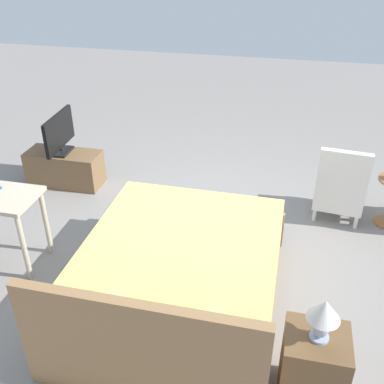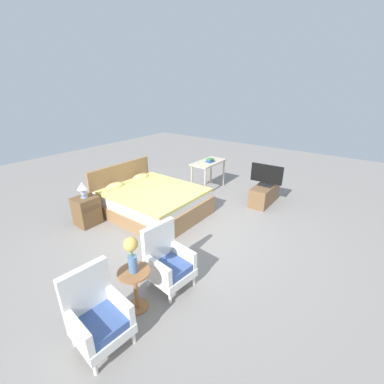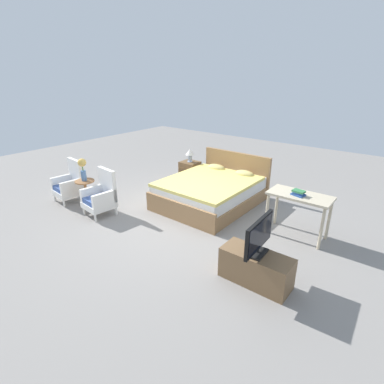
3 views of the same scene
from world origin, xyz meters
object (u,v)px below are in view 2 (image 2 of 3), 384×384
at_px(armchair_by_window_left, 97,316).
at_px(flower_vase, 132,251).
at_px(tv_flatscreen, 267,175).
at_px(book_stack, 210,160).
at_px(bed, 151,200).
at_px(vanity_desk, 208,166).
at_px(tv_stand, 264,194).
at_px(side_table, 135,285).
at_px(armchair_by_window_right, 168,262).
at_px(nightstand, 87,211).
at_px(table_lamp, 83,188).

distance_m(armchair_by_window_left, flower_vase, 0.75).
xyz_separation_m(tv_flatscreen, book_stack, (-0.05, 1.54, 0.10)).
bearing_deg(armchair_by_window_left, tv_flatscreen, -0.43).
bearing_deg(bed, vanity_desk, -6.79).
relative_size(tv_stand, tv_flatscreen, 1.28).
bearing_deg(side_table, tv_flatscreen, -0.89).
distance_m(side_table, vanity_desk, 4.29).
bearing_deg(book_stack, armchair_by_window_right, -156.08).
relative_size(side_table, tv_flatscreen, 0.78).
height_order(bed, nightstand, bed).
height_order(armchair_by_window_right, flower_vase, flower_vase).
relative_size(bed, side_table, 3.73).
bearing_deg(flower_vase, book_stack, 20.43).
height_order(table_lamp, vanity_desk, table_lamp).
bearing_deg(table_lamp, armchair_by_window_right, -97.05).
distance_m(side_table, table_lamp, 2.64).
bearing_deg(armchair_by_window_right, bed, 50.97).
bearing_deg(flower_vase, vanity_desk, 21.08).
bearing_deg(nightstand, vanity_desk, -16.36).
bearing_deg(armchair_by_window_left, nightstand, 59.83).
height_order(flower_vase, tv_stand, flower_vase).
relative_size(nightstand, tv_stand, 0.62).
relative_size(bed, tv_stand, 2.27).
distance_m(bed, tv_flatscreen, 2.74).
height_order(tv_flatscreen, vanity_desk, tv_flatscreen).
distance_m(armchair_by_window_right, tv_flatscreen, 3.47).
height_order(side_table, table_lamp, table_lamp).
bearing_deg(tv_stand, table_lamp, 141.36).
bearing_deg(vanity_desk, armchair_by_window_right, -155.37).
bearing_deg(tv_flatscreen, armchair_by_window_right, 179.42).
distance_m(nightstand, vanity_desk, 3.26).
distance_m(bed, tv_stand, 2.71).
xyz_separation_m(bed, armchair_by_window_right, (-1.46, -1.80, 0.08)).
xyz_separation_m(table_lamp, vanity_desk, (3.11, -0.91, -0.15)).
relative_size(armchair_by_window_right, flower_vase, 1.93).
height_order(table_lamp, tv_stand, table_lamp).
bearing_deg(tv_flatscreen, nightstand, 141.39).
bearing_deg(tv_flatscreen, tv_stand, -177.40).
bearing_deg(bed, tv_flatscreen, -42.58).
relative_size(vanity_desk, book_stack, 4.41).
bearing_deg(nightstand, armchair_by_window_right, -97.05).
xyz_separation_m(armchair_by_window_left, nightstand, (1.44, 2.48, -0.08)).
distance_m(armchair_by_window_right, book_stack, 3.75).
distance_m(side_table, flower_vase, 0.51).
bearing_deg(table_lamp, side_table, -109.75).
distance_m(armchair_by_window_left, table_lamp, 2.90).
xyz_separation_m(armchair_by_window_right, side_table, (-0.57, 0.03, -0.01)).
distance_m(bed, table_lamp, 1.43).
bearing_deg(nightstand, book_stack, -17.42).
relative_size(tv_stand, book_stack, 4.07).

